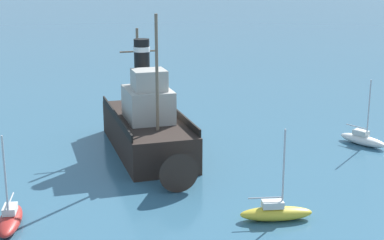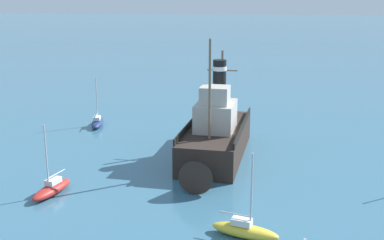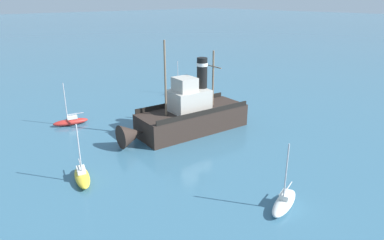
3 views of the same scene
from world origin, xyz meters
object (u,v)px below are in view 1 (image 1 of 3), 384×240
sailboat_yellow (276,212)px  old_tugboat (149,128)px  sailboat_white (363,139)px  sailboat_red (10,219)px

sailboat_yellow → old_tugboat: bearing=-79.9°
sailboat_white → sailboat_red: same height
sailboat_yellow → sailboat_red: bearing=-19.8°
sailboat_white → sailboat_yellow: bearing=34.7°
sailboat_yellow → sailboat_white: size_ratio=1.00×
sailboat_white → sailboat_red: (25.48, 4.22, 0.00)m
old_tugboat → sailboat_red: 13.57m
old_tugboat → sailboat_white: bearing=163.9°
sailboat_white → sailboat_red: size_ratio=1.00×
old_tugboat → sailboat_red: bearing=39.5°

